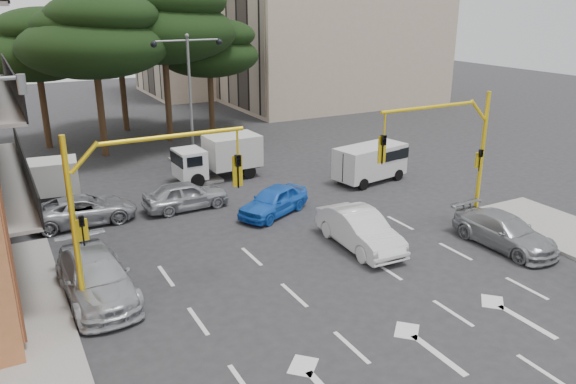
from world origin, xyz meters
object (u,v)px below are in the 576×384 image
car_silver_wagon (96,277)px  car_silver_cross_b (186,195)px  street_lamp_center (189,79)px  box_truck_b (218,158)px  van_white (370,163)px  car_white_hatch (360,229)px  car_silver_parked (504,231)px  signal_mast_left (131,194)px  signal_mast_right (453,144)px  car_blue_compact (274,201)px  box_truck_a (32,184)px  car_silver_cross_a (84,210)px

car_silver_wagon → car_silver_cross_b: (5.47, 6.86, -0.06)m
street_lamp_center → box_truck_b: 4.82m
car_silver_cross_b → van_white: van_white is taller
car_white_hatch → car_silver_parked: size_ratio=1.01×
signal_mast_left → signal_mast_right: bearing=0.0°
car_blue_compact → box_truck_a: size_ratio=0.89×
signal_mast_left → car_silver_wagon: size_ratio=1.15×
car_white_hatch → box_truck_a: 16.32m
signal_mast_left → box_truck_b: size_ratio=1.22×
car_silver_cross_a → car_silver_parked: car_silver_parked is taller
car_silver_cross_a → van_white: 15.23m
signal_mast_left → car_white_hatch: size_ratio=1.28×
street_lamp_center → box_truck_a: 10.18m
car_silver_cross_a → box_truck_b: (7.90, 3.41, 0.56)m
street_lamp_center → car_silver_parked: bearing=-65.3°
street_lamp_center → car_white_hatch: size_ratio=1.66×
car_white_hatch → car_silver_parked: 5.97m
signal_mast_left → car_blue_compact: size_ratio=1.50×
van_white → signal_mast_right: bearing=-18.6°
car_silver_cross_a → box_truck_b: box_truck_b is taller
street_lamp_center → car_silver_wagon: 15.89m
car_silver_cross_a → car_white_hatch: bearing=-129.9°
car_silver_cross_b → van_white: 10.54m
signal_mast_right → car_silver_cross_b: size_ratio=1.46×
car_blue_compact → car_silver_parked: size_ratio=0.86×
signal_mast_left → street_lamp_center: size_ratio=0.77×
car_silver_cross_b → signal_mast_right: bearing=-131.4°
car_silver_cross_a → van_white: van_white is taller
signal_mast_left → car_blue_compact: (7.70, 5.26, -3.20)m
car_silver_wagon → car_white_hatch: bearing=-6.4°
signal_mast_right → street_lamp_center: (-6.80, 14.01, 1.54)m
car_silver_cross_a → street_lamp_center: bearing=-51.4°
car_silver_cross_a → car_silver_cross_b: 4.70m
van_white → box_truck_a: size_ratio=0.93×
signal_mast_left → box_truck_a: 12.52m
car_blue_compact → car_silver_cross_a: (-8.09, 3.12, -0.04)m
street_lamp_center → car_blue_compact: (0.89, -8.75, -4.75)m
signal_mast_right → car_white_hatch: (-4.48, 0.26, -3.11)m
box_truck_a → signal_mast_left: bearing=-163.2°
car_silver_cross_a → car_silver_cross_b: size_ratio=1.12×
car_blue_compact → car_silver_cross_b: size_ratio=0.97×
signal_mast_right → van_white: 7.93m
car_white_hatch → car_silver_parked: car_white_hatch is taller
signal_mast_right → box_truck_a: (-15.80, 12.01, -2.78)m
car_silver_wagon → box_truck_a: box_truck_a is taller
car_silver_wagon → car_silver_cross_a: bearing=82.0°
car_silver_parked → box_truck_a: box_truck_a is taller
street_lamp_center → car_silver_parked: (7.60, -16.54, -4.76)m
van_white → box_truck_b: size_ratio=0.85×
car_silver_wagon → car_silver_cross_b: size_ratio=1.27×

